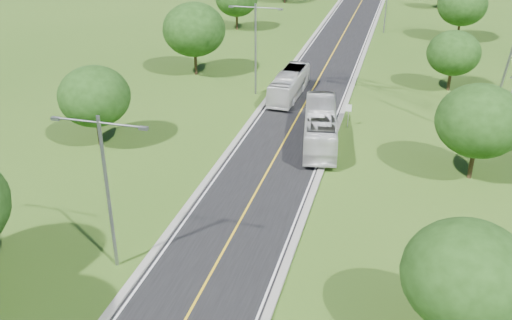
{
  "coord_description": "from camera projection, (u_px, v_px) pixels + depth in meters",
  "views": [
    {
      "loc": [
        10.03,
        -13.84,
        21.59
      ],
      "look_at": [
        0.11,
        22.72,
        3.0
      ],
      "focal_mm": 40.0,
      "sensor_mm": 36.0,
      "label": 1
    }
  ],
  "objects": [
    {
      "name": "tree_rd",
      "position": [
        462.0,
        5.0,
        83.39
      ],
      "size": [
        7.14,
        7.14,
        8.3
      ],
      "color": "black",
      "rests_on": "ground"
    },
    {
      "name": "tree_rc",
      "position": [
        454.0,
        53.0,
        63.47
      ],
      "size": [
        5.88,
        5.88,
        6.84
      ],
      "color": "black",
      "rests_on": "ground"
    },
    {
      "name": "bus_outbound",
      "position": [
        320.0,
        126.0,
        51.36
      ],
      "size": [
        4.65,
        12.15,
        3.3
      ],
      "primitive_type": "imported",
      "rotation": [
        0.0,
        0.0,
        3.3
      ],
      "color": "silver",
      "rests_on": "road"
    },
    {
      "name": "tree_lc",
      "position": [
        194.0,
        30.0,
        68.25
      ],
      "size": [
        7.56,
        7.56,
        8.79
      ],
      "color": "black",
      "rests_on": "ground"
    },
    {
      "name": "tree_lb",
      "position": [
        94.0,
        96.0,
        49.83
      ],
      "size": [
        6.3,
        6.3,
        7.33
      ],
      "color": "black",
      "rests_on": "ground"
    },
    {
      "name": "curb_right",
      "position": [
        365.0,
        51.0,
        79.99
      ],
      "size": [
        0.5,
        150.0,
        0.22
      ],
      "primitive_type": "cube",
      "color": "gray",
      "rests_on": "ground"
    },
    {
      "name": "speed_limit_sign",
      "position": [
        349.0,
        112.0,
        54.84
      ],
      "size": [
        0.55,
        0.09,
        2.4
      ],
      "color": "slate",
      "rests_on": "ground"
    },
    {
      "name": "streetlight_near_left",
      "position": [
        106.0,
        181.0,
        33.05
      ],
      "size": [
        5.9,
        0.25,
        10.0
      ],
      "color": "slate",
      "rests_on": "ground"
    },
    {
      "name": "curb_left",
      "position": [
        306.0,
        47.0,
        81.99
      ],
      "size": [
        0.5,
        150.0,
        0.22
      ],
      "primitive_type": "cube",
      "color": "gray",
      "rests_on": "ground"
    },
    {
      "name": "road",
      "position": [
        335.0,
        49.0,
        81.03
      ],
      "size": [
        8.0,
        150.0,
        0.06
      ],
      "primitive_type": "cube",
      "color": "black",
      "rests_on": "ground"
    },
    {
      "name": "bus_inbound",
      "position": [
        289.0,
        84.0,
        62.6
      ],
      "size": [
        2.73,
        10.34,
        2.86
      ],
      "primitive_type": "imported",
      "rotation": [
        0.0,
        0.0,
        -0.03
      ],
      "color": "silver",
      "rests_on": "road"
    },
    {
      "name": "tree_ra",
      "position": [
        467.0,
        276.0,
        27.18
      ],
      "size": [
        6.3,
        6.3,
        7.33
      ],
      "color": "black",
      "rests_on": "ground"
    },
    {
      "name": "tree_rb",
      "position": [
        479.0,
        121.0,
        43.9
      ],
      "size": [
        6.72,
        6.72,
        7.82
      ],
      "color": "black",
      "rests_on": "ground"
    },
    {
      "name": "streetlight_mid_left",
      "position": [
        256.0,
        42.0,
        61.64
      ],
      "size": [
        5.9,
        0.25,
        10.0
      ],
      "color": "slate",
      "rests_on": "ground"
    },
    {
      "name": "ground",
      "position": [
        329.0,
        61.0,
        75.84
      ],
      "size": [
        260.0,
        260.0,
        0.0
      ],
      "primitive_type": "plane",
      "color": "#305317",
      "rests_on": "ground"
    }
  ]
}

